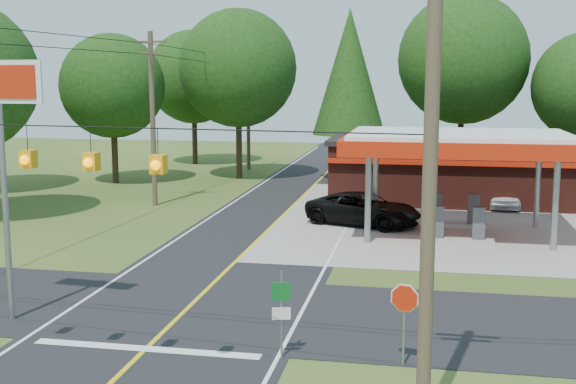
% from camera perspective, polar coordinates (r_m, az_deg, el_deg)
% --- Properties ---
extents(ground, '(120.00, 120.00, 0.00)m').
position_cam_1_polar(ground, '(23.88, -7.94, -9.13)').
color(ground, '#334F1B').
rests_on(ground, ground).
extents(main_highway, '(8.00, 120.00, 0.02)m').
position_cam_1_polar(main_highway, '(23.88, -7.94, -9.11)').
color(main_highway, black).
rests_on(main_highway, ground).
extents(cross_road, '(70.00, 7.00, 0.02)m').
position_cam_1_polar(cross_road, '(23.87, -7.94, -9.10)').
color(cross_road, black).
rests_on(cross_road, ground).
extents(lane_center_yellow, '(0.15, 110.00, 0.00)m').
position_cam_1_polar(lane_center_yellow, '(23.87, -7.94, -9.08)').
color(lane_center_yellow, yellow).
rests_on(lane_center_yellow, main_highway).
extents(gas_canopy, '(10.60, 7.40, 4.88)m').
position_cam_1_polar(gas_canopy, '(34.66, 13.35, 3.60)').
color(gas_canopy, gray).
rests_on(gas_canopy, ground).
extents(convenience_store, '(16.40, 7.55, 3.80)m').
position_cam_1_polar(convenience_store, '(44.88, 13.95, 1.75)').
color(convenience_store, '#511E17').
rests_on(convenience_store, ground).
extents(utility_pole_near_right, '(1.80, 0.30, 11.50)m').
position_cam_1_polar(utility_pole_near_right, '(14.55, 11.20, 3.12)').
color(utility_pole_near_right, '#473828').
rests_on(utility_pole_near_right, ground).
extents(utility_pole_far_left, '(1.80, 0.30, 10.00)m').
position_cam_1_polar(utility_pole_far_left, '(42.41, -10.65, 5.91)').
color(utility_pole_far_left, '#473828').
rests_on(utility_pole_far_left, ground).
extents(utility_pole_north, '(0.30, 0.30, 9.50)m').
position_cam_1_polar(utility_pole_north, '(58.21, -3.16, 6.42)').
color(utility_pole_north, '#473828').
rests_on(utility_pole_north, ground).
extents(overhead_beacons, '(17.04, 2.04, 1.03)m').
position_cam_1_polar(overhead_beacons, '(17.62, -17.73, 4.70)').
color(overhead_beacons, black).
rests_on(overhead_beacons, ground).
extents(treeline_backdrop, '(70.27, 51.59, 13.30)m').
position_cam_1_polar(treeline_backdrop, '(45.95, 2.50, 9.14)').
color(treeline_backdrop, '#332316').
rests_on(treeline_backdrop, ground).
extents(suv_car, '(7.48, 7.48, 1.62)m').
position_cam_1_polar(suv_car, '(36.69, 6.01, -1.37)').
color(suv_car, black).
rests_on(suv_car, ground).
extents(sedan_car, '(4.32, 4.32, 1.41)m').
position_cam_1_polar(sedan_car, '(43.25, 16.68, -0.25)').
color(sedan_car, white).
rests_on(sedan_car, ground).
extents(big_stop_sign, '(2.97, 0.37, 8.02)m').
position_cam_1_polar(big_stop_sign, '(23.09, -21.81, 5.11)').
color(big_stop_sign, gray).
rests_on(big_stop_sign, ground).
extents(octagonal_stop_sign, '(0.76, 0.27, 2.22)m').
position_cam_1_polar(octagonal_stop_sign, '(18.93, 9.18, -8.83)').
color(octagonal_stop_sign, gray).
rests_on(octagonal_stop_sign, ground).
extents(route_sign_post, '(0.48, 0.15, 2.41)m').
position_cam_1_polar(route_sign_post, '(19.25, -0.52, -9.03)').
color(route_sign_post, gray).
rests_on(route_sign_post, ground).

